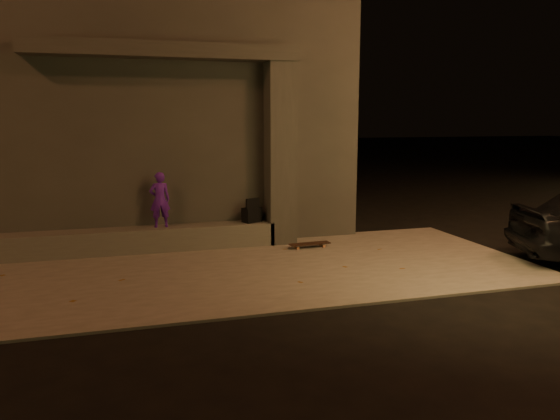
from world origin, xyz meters
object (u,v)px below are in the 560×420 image
object	(u,v)px
column	(280,154)
backpack	(252,214)
skateboard	(310,244)
skateboarder	(160,200)

from	to	relation	value
column	backpack	size ratio (longest dim) A/B	7.22
column	skateboard	distance (m)	1.89
backpack	skateboard	distance (m)	1.32
skateboarder	backpack	world-z (taller)	skateboarder
skateboarder	backpack	distance (m)	1.83
skateboarder	skateboard	distance (m)	3.02
column	skateboard	xyz separation A→B (m)	(0.41, -0.65, -1.73)
column	backpack	world-z (taller)	column
column	skateboarder	size ratio (longest dim) A/B	3.39
column	skateboarder	bearing A→B (deg)	180.00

